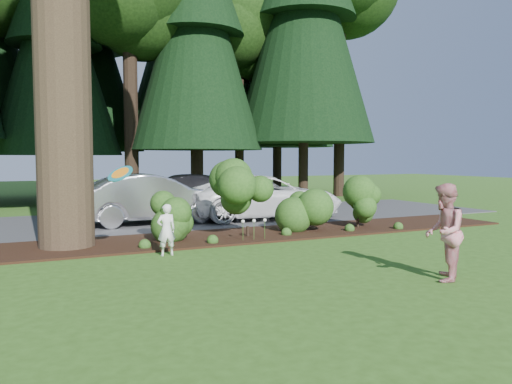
{
  "coord_description": "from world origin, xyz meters",
  "views": [
    {
      "loc": [
        -5.52,
        -8.78,
        2.1
      ],
      "look_at": [
        -0.63,
        1.59,
        1.3
      ],
      "focal_mm": 35.0,
      "sensor_mm": 36.0,
      "label": 1
    }
  ],
  "objects_px": {
    "child": "(166,230)",
    "frisbee": "(120,174)",
    "car_silver_wagon": "(153,199)",
    "car_dark_suv": "(204,192)",
    "adult": "(444,232)",
    "car_white_suv": "(266,197)"
  },
  "relations": [
    {
      "from": "child",
      "to": "frisbee",
      "type": "distance_m",
      "value": 1.54
    },
    {
      "from": "car_silver_wagon",
      "to": "child",
      "type": "xyz_separation_m",
      "value": [
        -0.94,
        -5.1,
        -0.25
      ]
    },
    {
      "from": "car_dark_suv",
      "to": "child",
      "type": "height_order",
      "value": "car_dark_suv"
    },
    {
      "from": "adult",
      "to": "frisbee",
      "type": "xyz_separation_m",
      "value": [
        -4.65,
        4.12,
        0.94
      ]
    },
    {
      "from": "car_white_suv",
      "to": "adult",
      "type": "height_order",
      "value": "adult"
    },
    {
      "from": "child",
      "to": "adult",
      "type": "distance_m",
      "value": 5.55
    },
    {
      "from": "car_silver_wagon",
      "to": "adult",
      "type": "bearing_deg",
      "value": -165.39
    },
    {
      "from": "car_white_suv",
      "to": "car_silver_wagon",
      "type": "bearing_deg",
      "value": 90.01
    },
    {
      "from": "car_silver_wagon",
      "to": "car_dark_suv",
      "type": "xyz_separation_m",
      "value": [
        2.77,
        3.13,
        -0.07
      ]
    },
    {
      "from": "car_white_suv",
      "to": "adult",
      "type": "distance_m",
      "value": 8.94
    },
    {
      "from": "adult",
      "to": "car_white_suv",
      "type": "bearing_deg",
      "value": -138.04
    },
    {
      "from": "car_dark_suv",
      "to": "adult",
      "type": "xyz_separation_m",
      "value": [
        -0.01,
        -12.36,
        0.1
      ]
    },
    {
      "from": "car_dark_suv",
      "to": "child",
      "type": "distance_m",
      "value": 9.03
    },
    {
      "from": "car_silver_wagon",
      "to": "car_white_suv",
      "type": "relative_size",
      "value": 0.9
    },
    {
      "from": "car_dark_suv",
      "to": "adult",
      "type": "bearing_deg",
      "value": -166.68
    },
    {
      "from": "car_silver_wagon",
      "to": "child",
      "type": "relative_size",
      "value": 4.24
    },
    {
      "from": "car_silver_wagon",
      "to": "child",
      "type": "bearing_deg",
      "value": 167.48
    },
    {
      "from": "adult",
      "to": "frisbee",
      "type": "relative_size",
      "value": 2.97
    },
    {
      "from": "child",
      "to": "car_dark_suv",
      "type": "bearing_deg",
      "value": -115.79
    },
    {
      "from": "car_silver_wagon",
      "to": "frisbee",
      "type": "bearing_deg",
      "value": 157.68
    },
    {
      "from": "car_silver_wagon",
      "to": "car_dark_suv",
      "type": "height_order",
      "value": "car_silver_wagon"
    },
    {
      "from": "frisbee",
      "to": "child",
      "type": "bearing_deg",
      "value": 0.26
    }
  ]
}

